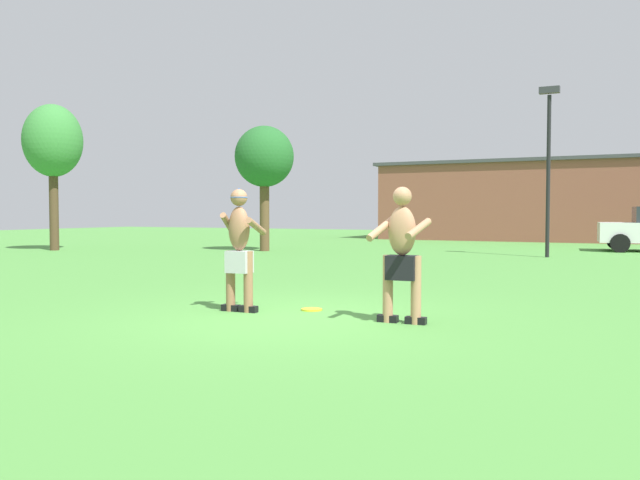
{
  "coord_description": "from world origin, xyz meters",
  "views": [
    {
      "loc": [
        4.15,
        -7.52,
        1.39
      ],
      "look_at": [
        0.23,
        0.31,
        1.02
      ],
      "focal_mm": 36.89,
      "sensor_mm": 36.0,
      "label": 1
    }
  ],
  "objects": [
    {
      "name": "ground_plane",
      "position": [
        0.0,
        0.0,
        0.0
      ],
      "size": [
        80.0,
        80.0,
        0.0
      ],
      "primitive_type": "plane",
      "color": "#4C8E3D"
    },
    {
      "name": "player_with_cap",
      "position": [
        -0.94,
        0.15,
        0.95
      ],
      "size": [
        0.63,
        0.59,
        1.72
      ],
      "color": "black",
      "rests_on": "ground_plane"
    },
    {
      "name": "player_in_black",
      "position": [
        1.41,
        0.24,
        0.9
      ],
      "size": [
        0.66,
        0.61,
        1.71
      ],
      "color": "black",
      "rests_on": "ground_plane"
    },
    {
      "name": "frisbee",
      "position": [
        -0.09,
        0.7,
        0.01
      ],
      "size": [
        0.3,
        0.3,
        0.03
      ],
      "primitive_type": "cylinder",
      "color": "yellow",
      "rests_on": "ground_plane"
    },
    {
      "name": "lamp_post",
      "position": [
        1.39,
        13.63,
        3.23
      ],
      "size": [
        0.6,
        0.24,
        5.2
      ],
      "color": "black",
      "rests_on": "ground_plane"
    },
    {
      "name": "outbuilding_behind_lot",
      "position": [
        -2.1,
        27.04,
        1.95
      ],
      "size": [
        12.67,
        6.76,
        3.89
      ],
      "color": "brown",
      "rests_on": "ground_plane"
    },
    {
      "name": "tree_left_field",
      "position": [
        -15.11,
        9.45,
        3.9
      ],
      "size": [
        2.09,
        2.09,
        5.27
      ],
      "color": "#4C3823",
      "rests_on": "ground_plane"
    },
    {
      "name": "tree_right_field",
      "position": [
        -8.09,
        12.54,
        3.3
      ],
      "size": [
        2.1,
        2.1,
        4.45
      ],
      "color": "brown",
      "rests_on": "ground_plane"
    }
  ]
}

